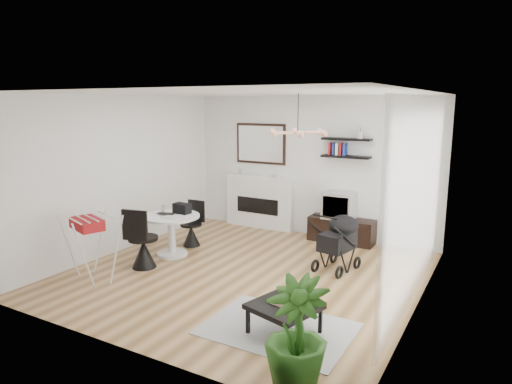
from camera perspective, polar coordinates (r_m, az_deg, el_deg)
The scene contains 25 objects.
floor at distance 7.09m, azimuth -1.33°, elevation -10.14°, with size 5.00×5.00×0.00m, color brown.
ceiling at distance 6.61m, azimuth -1.44°, elevation 12.24°, with size 5.00×5.00×0.00m, color white.
wall_back at distance 8.93m, azimuth 6.85°, elevation 3.17°, with size 5.00×5.00×0.00m, color white.
wall_left at distance 8.27m, azimuth -16.46°, elevation 2.16°, with size 5.00×5.00×0.00m, color white.
wall_right at distance 5.87m, azimuth 20.08°, elevation -1.54°, with size 5.00×5.00×0.00m, color white.
sheer_curtain at distance 6.08m, azimuth 19.47°, elevation -1.09°, with size 0.04×3.60×2.60m, color white.
fireplace at distance 9.45m, azimuth 0.41°, elevation -0.41°, with size 1.50×0.17×2.16m.
shelf_lower at distance 8.53m, azimuth 11.17°, elevation 4.36°, with size 0.90×0.25×0.04m, color black.
shelf_upper at distance 8.50m, azimuth 11.25°, elevation 6.50°, with size 0.90×0.25×0.04m, color black.
pendant_lamp at distance 6.57m, azimuth 5.24°, elevation 7.40°, with size 0.90×0.90×0.10m, color tan, non-canonical shape.
tv_console at distance 8.70m, azimuth 10.64°, elevation -4.71°, with size 1.22×0.43×0.46m, color black.
crt_tv at distance 8.60m, azimuth 10.40°, elevation -1.62°, with size 0.56×0.49×0.49m.
dining_table at distance 7.89m, azimuth -10.53°, elevation -4.56°, with size 0.96×0.96×0.70m.
laptop at distance 7.84m, azimuth -11.35°, elevation -2.78°, with size 0.31×0.20×0.02m, color black.
black_bag at distance 7.91m, azimuth -9.23°, elevation -2.03°, with size 0.29×0.17×0.17m, color black.
newspaper at distance 7.68m, azimuth -10.16°, elevation -3.09°, with size 0.35×0.29×0.01m, color white.
drinking_glass at distance 8.14m, azimuth -11.54°, elevation -2.01°, with size 0.06×0.06×0.10m, color white.
chair_far at distance 8.42m, azimuth -8.03°, elevation -4.94°, with size 0.39×0.39×0.82m.
chair_near at distance 7.43m, azimuth -13.96°, elevation -6.92°, with size 0.49×0.50×0.98m.
drying_rack at distance 7.10m, azimuth -19.78°, elevation -6.44°, with size 0.81×0.79×0.97m.
stroller at distance 7.25m, azimuth 10.31°, elevation -6.41°, with size 0.61×0.83×0.95m.
rug at distance 5.50m, azimuth 2.78°, elevation -16.67°, with size 1.66×1.20×0.01m, color #B0B0B0.
coffee_table at distance 5.27m, azimuth 3.56°, elevation -14.18°, with size 0.83×0.83×0.35m.
magazines at distance 5.26m, azimuth 3.41°, elevation -13.52°, with size 0.26×0.20×0.04m, color #C24230.
potted_plant at distance 4.33m, azimuth 5.06°, elevation -17.15°, with size 0.58×0.58×1.03m, color #275819.
Camera 1 is at (3.38, -5.68, 2.56)m, focal length 32.00 mm.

